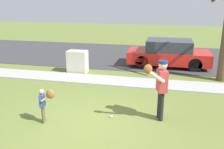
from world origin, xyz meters
TOP-DOWN VIEW (x-y plane):
  - ground_plane at (0.00, 3.50)m, footprint 48.00×48.00m
  - sidewalk_strip at (0.00, 3.60)m, footprint 36.00×1.20m
  - road_surface at (0.00, 8.60)m, footprint 36.00×6.80m
  - person_adult at (1.83, 0.62)m, footprint 0.66×0.76m
  - person_child at (-1.19, -0.27)m, footprint 0.51×0.34m
  - baseball at (0.49, 0.42)m, footprint 0.07×0.07m
  - utility_cabinet at (-2.05, 4.55)m, footprint 0.89×0.55m
  - parked_hatchback_red at (2.03, 6.61)m, footprint 4.00×1.75m

SIDE VIEW (x-z plane):
  - ground_plane at x=0.00m, z-range 0.00..0.00m
  - road_surface at x=0.00m, z-range 0.00..0.02m
  - sidewalk_strip at x=0.00m, z-range 0.00..0.06m
  - baseball at x=0.49m, z-range 0.00..0.07m
  - utility_cabinet at x=-2.05m, z-range 0.00..1.02m
  - parked_hatchback_red at x=2.03m, z-range 0.00..1.32m
  - person_child at x=-1.19m, z-range 0.15..1.18m
  - person_adult at x=1.83m, z-range 0.21..1.93m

